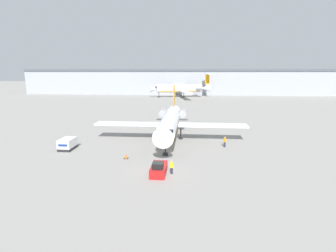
{
  "coord_description": "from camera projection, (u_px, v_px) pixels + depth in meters",
  "views": [
    {
      "loc": [
        3.73,
        -31.2,
        12.82
      ],
      "look_at": [
        0.0,
        12.4,
        3.63
      ],
      "focal_mm": 28.0,
      "sensor_mm": 36.0,
      "label": 1
    }
  ],
  "objects": [
    {
      "name": "worker_near_tug",
      "position": [
        172.0,
        167.0,
        33.19
      ],
      "size": [
        0.4,
        0.24,
        1.73
      ],
      "color": "#232838",
      "rests_on": "ground"
    },
    {
      "name": "ground_plane",
      "position": [
        160.0,
        174.0,
        33.37
      ],
      "size": [
        600.0,
        600.0,
        0.0
      ],
      "primitive_type": "plane",
      "color": "gray"
    },
    {
      "name": "terminal_building",
      "position": [
        184.0,
        82.0,
        148.95
      ],
      "size": [
        180.0,
        16.8,
        13.91
      ],
      "color": "#9EA3AD",
      "rests_on": "ground"
    },
    {
      "name": "luggage_cart",
      "position": [
        67.0,
        144.0,
        43.62
      ],
      "size": [
        2.1,
        3.32,
        1.85
      ],
      "color": "#232326",
      "rests_on": "ground"
    },
    {
      "name": "traffic_cone_left",
      "position": [
        126.0,
        156.0,
        39.12
      ],
      "size": [
        0.63,
        0.63,
        0.77
      ],
      "color": "black",
      "rests_on": "ground"
    },
    {
      "name": "airplane_parked_far_left",
      "position": [
        181.0,
        88.0,
        131.15
      ],
      "size": [
        30.35,
        38.28,
        11.38
      ],
      "color": "white",
      "rests_on": "ground"
    },
    {
      "name": "pushback_tug",
      "position": [
        159.0,
        169.0,
        33.21
      ],
      "size": [
        1.89,
        4.17,
        1.81
      ],
      "color": "#B21919",
      "rests_on": "ground"
    },
    {
      "name": "worker_by_wing",
      "position": [
        225.0,
        142.0,
        44.86
      ],
      "size": [
        0.4,
        0.26,
        1.86
      ],
      "color": "#232838",
      "rests_on": "ground"
    },
    {
      "name": "airplane_main",
      "position": [
        170.0,
        121.0,
        49.15
      ],
      "size": [
        28.67,
        25.29,
        9.93
      ],
      "color": "silver",
      "rests_on": "ground"
    }
  ]
}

